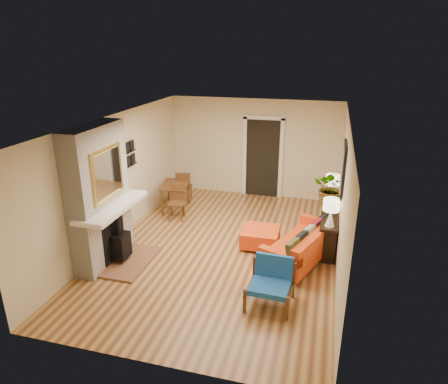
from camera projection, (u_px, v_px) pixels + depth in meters
The scene contains 10 objects.
room_shell at pixel (273, 158), 9.92m from camera, with size 6.50×6.50×6.50m.
fireplace at pixel (101, 199), 7.27m from camera, with size 1.09×1.68×2.60m.
sofa at pixel (304, 245), 7.56m from camera, with size 1.41×2.03×0.74m.
ottoman at pixel (260, 236), 8.14m from camera, with size 0.76×0.76×0.37m.
blue_chair at pixel (271, 279), 6.32m from camera, with size 0.74×0.73×0.74m.
dining_table at pixel (178, 189), 9.83m from camera, with size 0.86×1.58×0.83m.
console_table at pixel (329, 218), 8.13m from camera, with size 0.34×1.85×0.72m.
lamp_near at pixel (331, 209), 7.29m from camera, with size 0.30×0.30×0.54m.
lamp_far at pixel (332, 184), 8.63m from camera, with size 0.30×0.30×0.54m.
houseplant at pixel (332, 188), 8.17m from camera, with size 0.74×0.64×0.82m, color #1E5919.
Camera 1 is at (1.93, -6.95, 3.91)m, focal length 32.00 mm.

